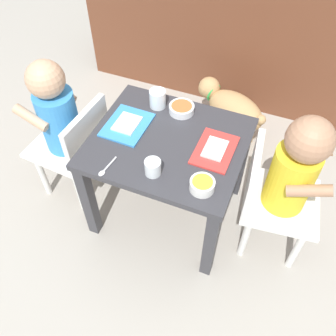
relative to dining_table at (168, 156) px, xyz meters
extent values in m
plane|color=#9E998E|center=(0.00, 0.00, -0.36)|extent=(7.00, 7.00, 0.00)
cube|color=brown|center=(0.00, 1.00, 0.14)|extent=(1.65, 0.36, 1.01)
cube|color=#333338|center=(0.00, 0.00, 0.07)|extent=(0.57, 0.49, 0.03)
cube|color=#333338|center=(-0.26, -0.22, -0.15)|extent=(0.04, 0.04, 0.42)
cube|color=#333338|center=(0.26, -0.22, -0.15)|extent=(0.04, 0.04, 0.42)
cube|color=#333338|center=(-0.26, 0.22, -0.15)|extent=(0.04, 0.04, 0.42)
cube|color=#333338|center=(0.26, 0.22, -0.15)|extent=(0.04, 0.04, 0.42)
cube|color=silver|center=(-0.46, -0.03, -0.09)|extent=(0.30, 0.30, 0.02)
cube|color=silver|center=(-0.33, -0.04, 0.03)|extent=(0.04, 0.27, 0.22)
cylinder|color=#388CD8|center=(-0.46, -0.03, 0.05)|extent=(0.15, 0.15, 0.27)
sphere|color=tan|center=(-0.47, -0.03, 0.25)|extent=(0.14, 0.14, 0.14)
cylinder|color=silver|center=(-0.55, 0.07, -0.23)|extent=(0.03, 0.03, 0.27)
cylinder|color=silver|center=(-0.56, -0.12, -0.23)|extent=(0.03, 0.03, 0.27)
cylinder|color=silver|center=(-0.35, 0.06, -0.23)|extent=(0.03, 0.03, 0.27)
cylinder|color=silver|center=(-0.36, -0.14, -0.23)|extent=(0.03, 0.03, 0.27)
cylinder|color=tan|center=(-0.50, 0.06, 0.12)|extent=(0.15, 0.05, 0.09)
cylinder|color=tan|center=(-0.51, -0.12, 0.12)|extent=(0.15, 0.05, 0.09)
cube|color=silver|center=(0.46, 0.02, -0.09)|extent=(0.31, 0.31, 0.02)
cube|color=silver|center=(0.33, 0.00, 0.03)|extent=(0.05, 0.27, 0.22)
cylinder|color=yellow|center=(0.46, 0.02, 0.05)|extent=(0.16, 0.16, 0.26)
sphere|color=#A87A5B|center=(0.47, 0.02, 0.25)|extent=(0.15, 0.15, 0.15)
cylinder|color=silver|center=(0.57, -0.07, -0.23)|extent=(0.03, 0.03, 0.27)
cylinder|color=silver|center=(0.54, 0.13, -0.23)|extent=(0.03, 0.03, 0.27)
cylinder|color=silver|center=(0.37, -0.09, -0.23)|extent=(0.03, 0.03, 0.27)
cylinder|color=silver|center=(0.34, 0.11, -0.23)|extent=(0.03, 0.03, 0.27)
cylinder|color=#A87A5B|center=(0.51, -0.06, 0.11)|extent=(0.15, 0.06, 0.09)
cylinder|color=#A87A5B|center=(0.49, 0.11, 0.11)|extent=(0.15, 0.06, 0.09)
ellipsoid|color=tan|center=(0.14, 0.55, -0.17)|extent=(0.36, 0.28, 0.17)
sphere|color=tan|center=(-0.02, 0.63, -0.13)|extent=(0.11, 0.11, 0.11)
sphere|color=black|center=(-0.06, 0.64, -0.13)|extent=(0.05, 0.05, 0.05)
torus|color=green|center=(0.01, 0.61, -0.14)|extent=(0.06, 0.10, 0.10)
sphere|color=tan|center=(0.28, 0.50, -0.14)|extent=(0.05, 0.05, 0.05)
cylinder|color=tan|center=(0.08, 0.64, -0.30)|extent=(0.04, 0.04, 0.12)
cylinder|color=tan|center=(0.04, 0.54, -0.30)|extent=(0.04, 0.04, 0.12)
cylinder|color=tan|center=(0.24, 0.57, -0.30)|extent=(0.04, 0.04, 0.12)
cylinder|color=tan|center=(0.20, 0.47, -0.30)|extent=(0.04, 0.04, 0.12)
cube|color=#388CD8|center=(-0.18, 0.02, 0.09)|extent=(0.16, 0.20, 0.01)
cube|color=white|center=(-0.18, 0.02, 0.10)|extent=(0.09, 0.11, 0.01)
cube|color=red|center=(0.18, 0.02, 0.09)|extent=(0.14, 0.19, 0.01)
cube|color=white|center=(0.18, 0.02, 0.10)|extent=(0.08, 0.11, 0.01)
cylinder|color=white|center=(0.01, -0.16, 0.11)|extent=(0.06, 0.06, 0.06)
cylinder|color=silver|center=(0.01, -0.16, 0.10)|extent=(0.05, 0.05, 0.03)
cylinder|color=white|center=(-0.11, 0.17, 0.12)|extent=(0.07, 0.07, 0.07)
cylinder|color=silver|center=(-0.11, 0.17, 0.11)|extent=(0.06, 0.06, 0.05)
cylinder|color=white|center=(0.19, -0.16, 0.10)|extent=(0.08, 0.08, 0.04)
cylinder|color=gold|center=(0.19, -0.16, 0.12)|extent=(0.07, 0.07, 0.01)
cylinder|color=white|center=(-0.01, 0.17, 0.10)|extent=(0.10, 0.10, 0.03)
cylinder|color=#B26633|center=(-0.01, 0.17, 0.11)|extent=(0.08, 0.08, 0.01)
cylinder|color=silver|center=(-0.14, -0.18, 0.09)|extent=(0.02, 0.08, 0.01)
ellipsoid|color=silver|center=(-0.15, -0.23, 0.09)|extent=(0.02, 0.03, 0.01)
camera|label=1|loc=(0.36, -0.89, 1.07)|focal=39.64mm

